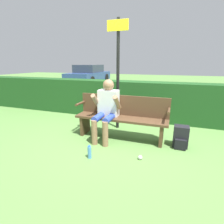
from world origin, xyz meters
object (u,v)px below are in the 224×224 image
signpost (118,69)px  parked_car (89,74)px  backpack (181,137)px  person_seated (107,107)px  park_bench (122,116)px  water_bottle (89,152)px

signpost → parked_car: 9.73m
backpack → signpost: size_ratio=0.17×
person_seated → signpost: signpost is taller
park_bench → person_seated: 0.36m
park_bench → parked_car: parked_car is taller
water_bottle → parked_car: bearing=116.6°
water_bottle → parked_car: 11.02m
backpack → water_bottle: 1.68m
park_bench → backpack: park_bench is taller
signpost → park_bench: bearing=-63.8°
person_seated → water_bottle: 1.02m
water_bottle → signpost: bearing=89.9°
person_seated → signpost: bearing=87.5°
person_seated → backpack: 1.51m
person_seated → park_bench: bearing=25.9°
person_seated → parked_car: parked_car is taller
person_seated → parked_car: (-4.90, 8.99, -0.02)m
parked_car → person_seated: bearing=-151.6°
park_bench → water_bottle: bearing=-104.2°
backpack → water_bottle: (-1.41, -0.92, -0.08)m
park_bench → signpost: bearing=116.2°
park_bench → person_seated: (-0.27, -0.13, 0.20)m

